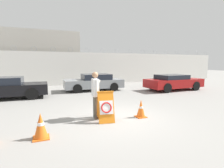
{
  "coord_description": "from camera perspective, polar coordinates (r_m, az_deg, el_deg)",
  "views": [
    {
      "loc": [
        -2.59,
        -6.01,
        2.1
      ],
      "look_at": [
        0.57,
        1.91,
        1.08
      ],
      "focal_mm": 28.0,
      "sensor_mm": 36.0,
      "label": 1
    }
  ],
  "objects": [
    {
      "name": "ground_plane",
      "position": [
        6.88,
        1.51,
        -10.98
      ],
      "size": [
        90.0,
        90.0,
        0.0
      ],
      "primitive_type": "plane",
      "color": "gray"
    },
    {
      "name": "perimeter_wall",
      "position": [
        17.36,
        -13.21,
        4.93
      ],
      "size": [
        36.0,
        0.3,
        3.6
      ],
      "color": "silver",
      "rests_on": "ground_plane"
    },
    {
      "name": "building_block",
      "position": [
        21.23,
        -22.01,
        7.88
      ],
      "size": [
        7.58,
        5.46,
        5.34
      ],
      "color": "#B2ADA3",
      "rests_on": "ground_plane"
    },
    {
      "name": "barricade_sign",
      "position": [
        6.37,
        -2.09,
        -7.32
      ],
      "size": [
        0.67,
        0.76,
        1.1
      ],
      "rotation": [
        0.0,
        0.0,
        -0.16
      ],
      "color": "orange",
      "rests_on": "ground_plane"
    },
    {
      "name": "security_guard",
      "position": [
        6.68,
        -5.43,
        -2.74
      ],
      "size": [
        0.43,
        0.64,
        1.78
      ],
      "rotation": [
        0.0,
        0.0,
        1.48
      ],
      "color": "#514C42",
      "rests_on": "ground_plane"
    },
    {
      "name": "traffic_cone_near",
      "position": [
        5.39,
        -22.27,
        -12.55
      ],
      "size": [
        0.44,
        0.44,
        0.73
      ],
      "color": "orange",
      "rests_on": "ground_plane"
    },
    {
      "name": "traffic_cone_far",
      "position": [
        6.97,
        9.41,
        -7.94
      ],
      "size": [
        0.38,
        0.38,
        0.68
      ],
      "color": "orange",
      "rests_on": "ground_plane"
    },
    {
      "name": "parked_car_front_coupe",
      "position": [
        12.06,
        -31.38,
        -1.07
      ],
      "size": [
        4.55,
        1.97,
        1.28
      ],
      "rotation": [
        0.0,
        0.0,
        -0.01
      ],
      "color": "black",
      "rests_on": "ground_plane"
    },
    {
      "name": "parked_car_rear_sedan",
      "position": [
        13.59,
        -5.89,
        0.61
      ],
      "size": [
        4.49,
        2.09,
        1.26
      ],
      "rotation": [
        0.0,
        0.0,
        3.1
      ],
      "color": "black",
      "rests_on": "ground_plane"
    },
    {
      "name": "parked_car_far_side",
      "position": [
        14.47,
        19.38,
        0.62
      ],
      "size": [
        4.56,
        2.06,
        1.21
      ],
      "rotation": [
        0.0,
        0.0,
        0.03
      ],
      "color": "black",
      "rests_on": "ground_plane"
    }
  ]
}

